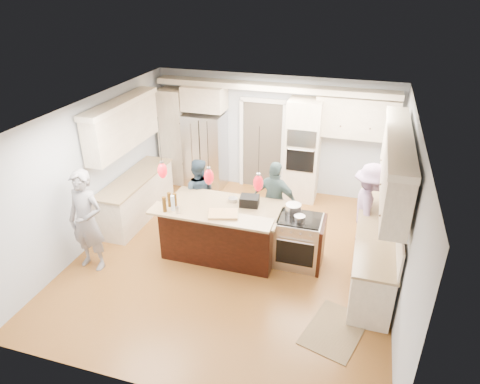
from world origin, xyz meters
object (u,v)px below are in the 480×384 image
Objects in this scene: island_range at (300,241)px; kitchen_island at (223,229)px; person_far_left at (198,193)px; refrigerator at (205,151)px; person_bar_end at (87,221)px.

kitchen_island is at bearing -176.94° from island_range.
person_far_left is (-2.19, 0.70, 0.27)m from island_range.
refrigerator is 1.96× the size of island_range.
person_bar_end is at bearing -152.52° from kitchen_island.
refrigerator is 1.24× the size of person_far_left.
refrigerator reaches higher than kitchen_island.
person_bar_end is (-3.46, -1.14, 0.46)m from island_range.
kitchen_island is 1.15× the size of person_bar_end.
island_range is at bearing 3.06° from kitchen_island.
island_range is 3.67m from person_bar_end.
person_bar_end is (-0.75, -3.64, 0.02)m from refrigerator.
person_far_left is at bearing 162.23° from island_range.
kitchen_island is 2.35m from person_bar_end.
person_bar_end reaches higher than kitchen_island.
person_far_left is (-0.78, 0.78, 0.24)m from kitchen_island.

